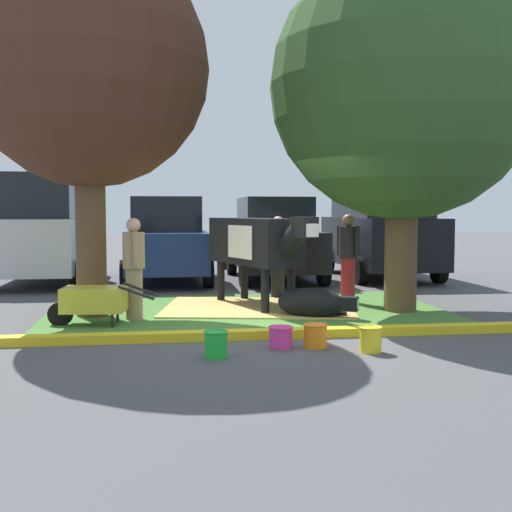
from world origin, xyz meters
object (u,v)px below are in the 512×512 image
Objects in this scene: person_visitor_far at (134,266)px; bucket_pink at (281,337)px; wheelbarrow at (93,300)px; sedan_blue at (167,240)px; shade_tree_right at (403,87)px; bucket_yellow at (371,339)px; bucket_green at (216,344)px; suv_dark_grey at (43,229)px; person_visitor_near at (348,256)px; calf_lying at (313,303)px; bucket_orange at (315,335)px; shade_tree_left at (88,68)px; sedan_red at (274,240)px; person_handler at (278,255)px; suv_black at (380,228)px; cow_holstein at (257,242)px.

bucket_pink is at bearing -51.17° from person_visitor_far.
sedan_blue reaches higher than wheelbarrow.
bucket_pink is 0.07× the size of sedan_blue.
bucket_yellow is at bearing -116.73° from shade_tree_right.
suv_dark_grey is (-3.35, 8.48, 1.11)m from bucket_green.
person_visitor_near is at bearing -52.65° from sedan_blue.
calf_lying reaches higher than bucket_orange.
bucket_pink is 1.10m from bucket_yellow.
shade_tree_left is 1.33× the size of sedan_red.
shade_tree_right is 1.30× the size of suv_dark_grey.
sedan_blue is (-3.24, 4.25, 0.10)m from person_visitor_near.
calf_lying is at bearing 92.32° from bucket_yellow.
person_visitor_far is 4.05m from bucket_yellow.
person_handler is 0.35× the size of suv_black.
person_visitor_near is (1.01, 1.54, 0.64)m from calf_lying.
person_visitor_far is 0.35× the size of suv_black.
person_visitor_far is 6.43m from sedan_red.
sedan_blue reaches higher than person_visitor_far.
cow_holstein is at bearing -103.60° from sedan_red.
suv_black is (6.61, 5.26, -2.67)m from shade_tree_left.
suv_black reaches higher than person_visitor_near.
suv_dark_grey is at bearing 177.27° from sedan_blue.
person_visitor_far is 3.38m from bucket_orange.
person_handler is at bearing 93.81° from calf_lying.
person_handler is (-1.76, 1.85, -2.89)m from shade_tree_right.
person_handler is 5.07× the size of bucket_green.
bucket_orange is (2.89, -1.96, -0.23)m from wheelbarrow.
person_handler is 4.12m from wheelbarrow.
suv_dark_grey reaches higher than bucket_pink.
cow_holstein is 3.11m from wheelbarrow.
wheelbarrow is at bearing -122.12° from sedan_red.
suv_black is (3.61, 8.10, 1.11)m from bucket_orange.
calf_lying is at bearing 3.58° from wheelbarrow.
shade_tree_left is 6.12m from suv_dark_grey.
person_visitor_near is at bearing 62.15° from bucket_pink.
cow_holstein is at bearing 25.73° from person_visitor_far.
person_handler is 4.55m from bucket_pink.
calf_lying is at bearing 77.22° from bucket_orange.
cow_holstein is 4.83m from sedan_blue.
shade_tree_left is 7.07m from sedan_red.
bucket_orange is 9.40m from suv_dark_grey.
sedan_blue is at bearing -2.73° from suv_dark_grey.
suv_black reaches higher than sedan_red.
person_handler is 0.36× the size of sedan_red.
wheelbarrow reaches higher than bucket_green.
shade_tree_left is 3.68× the size of person_handler.
suv_black is (5.35, 0.13, 0.29)m from sedan_blue.
bucket_yellow is at bearing -58.35° from suv_dark_grey.
bucket_green is at bearing -104.47° from sedan_red.
person_visitor_far is 0.98× the size of wheelbarrow.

